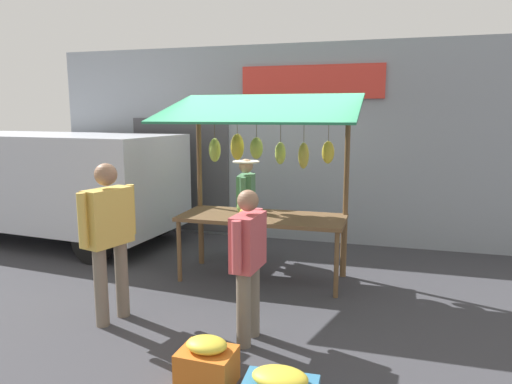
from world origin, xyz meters
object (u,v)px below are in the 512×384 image
(vendor_with_sunhat, at_px, (246,202))
(shopper_in_striped_shirt, at_px, (248,257))
(market_stall, at_px, (261,166))
(shopper_with_shopping_bag, at_px, (109,231))
(produce_crate_near, at_px, (207,363))
(parked_van, at_px, (47,177))

(vendor_with_sunhat, height_order, shopper_in_striped_shirt, vendor_with_sunhat)
(market_stall, relative_size, shopper_with_shopping_bag, 1.45)
(shopper_in_striped_shirt, distance_m, produce_crate_near, 1.06)
(shopper_in_striped_shirt, bearing_deg, shopper_with_shopping_bag, 93.21)
(shopper_with_shopping_bag, bearing_deg, market_stall, -18.08)
(market_stall, distance_m, shopper_with_shopping_bag, 2.18)
(vendor_with_sunhat, xyz_separation_m, parked_van, (3.72, -0.17, 0.21))
(market_stall, distance_m, vendor_with_sunhat, 1.04)
(vendor_with_sunhat, distance_m, parked_van, 3.73)
(market_stall, relative_size, shopper_in_striped_shirt, 1.65)
(shopper_with_shopping_bag, height_order, parked_van, parked_van)
(shopper_with_shopping_bag, distance_m, produce_crate_near, 1.85)
(vendor_with_sunhat, bearing_deg, shopper_with_shopping_bag, -25.27)
(vendor_with_sunhat, bearing_deg, produce_crate_near, 3.61)
(shopper_in_striped_shirt, xyz_separation_m, shopper_with_shopping_bag, (1.55, -0.03, 0.14))
(produce_crate_near, bearing_deg, market_stall, -84.60)
(vendor_with_sunhat, xyz_separation_m, produce_crate_near, (-0.67, 3.29, -0.72))
(shopper_in_striped_shirt, xyz_separation_m, produce_crate_near, (0.11, 0.81, -0.67))
(market_stall, xyz_separation_m, vendor_with_sunhat, (0.43, -0.70, -0.63))
(market_stall, bearing_deg, shopper_with_shopping_bag, 55.68)
(shopper_with_shopping_bag, height_order, produce_crate_near, shopper_with_shopping_bag)
(vendor_with_sunhat, relative_size, shopper_with_shopping_bag, 0.91)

